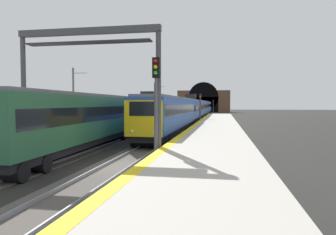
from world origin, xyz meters
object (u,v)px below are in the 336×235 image
train_adjacent_platform (124,114)px  catenary_mast_far (74,99)px  railway_signal_near (156,101)px  railway_signal_far (213,105)px  catenary_mast_near (158,100)px  train_main_approaching (196,109)px  overhead_signal_gantry (88,63)px  railway_signal_mid (200,107)px

train_adjacent_platform → catenary_mast_far: catenary_mast_far is taller
railway_signal_near → catenary_mast_far: catenary_mast_far is taller
train_adjacent_platform → railway_signal_far: bearing=-5.8°
train_adjacent_platform → catenary_mast_near: size_ratio=4.50×
train_main_approaching → catenary_mast_far: 29.96m
train_main_approaching → railway_signal_far: train_main_approaching is taller
railway_signal_near → overhead_signal_gantry: 4.54m
railway_signal_near → overhead_signal_gantry: overhead_signal_gantry is taller
catenary_mast_near → catenary_mast_far: size_ratio=1.13×
railway_signal_far → railway_signal_near: bearing=0.0°
overhead_signal_gantry → catenary_mast_near: 63.53m
railway_signal_far → catenary_mast_far: 80.30m
railway_signal_near → catenary_mast_far: 21.75m
train_main_approaching → railway_signal_mid: (-13.17, -1.82, 0.58)m
catenary_mast_near → catenary_mast_far: bearing=180.0°
railway_signal_near → catenary_mast_near: size_ratio=0.68×
railway_signal_near → overhead_signal_gantry: size_ratio=0.68×
overhead_signal_gantry → railway_signal_far: bearing=-2.4°
railway_signal_mid → catenary_mast_far: size_ratio=0.65×
catenary_mast_near → catenary_mast_far: catenary_mast_near is taller
train_adjacent_platform → catenary_mast_far: 8.41m
catenary_mast_near → catenary_mast_far: 46.19m
train_adjacent_platform → railway_signal_near: bearing=-156.8°
train_adjacent_platform → overhead_signal_gantry: size_ratio=4.53×
railway_signal_mid → overhead_signal_gantry: 31.38m
train_main_approaching → overhead_signal_gantry: bearing=-2.4°
train_main_approaching → railway_signal_mid: train_main_approaching is taller
train_main_approaching → railway_signal_far: bearing=178.4°
train_adjacent_platform → railway_signal_far: (82.97, -6.12, 0.67)m
train_main_approaching → railway_signal_near: railway_signal_near is taller
railway_signal_far → catenary_mast_near: (-32.97, 13.45, 1.37)m
railway_signal_far → catenary_mast_near: bearing=-22.2°
catenary_mast_far → catenary_mast_near: bearing=-0.0°
overhead_signal_gantry → catenary_mast_near: size_ratio=0.99×
railway_signal_near → catenary_mast_far: size_ratio=0.77×
railway_signal_near → railway_signal_mid: railway_signal_near is taller
railway_signal_far → overhead_signal_gantry: overhead_signal_gantry is taller
catenary_mast_near → railway_signal_near: bearing=-168.0°
railway_signal_mid → railway_signal_near: bearing=0.0°
train_adjacent_platform → catenary_mast_near: catenary_mast_near is taller
train_adjacent_platform → railway_signal_far: size_ratio=7.87×
train_main_approaching → overhead_signal_gantry: 44.35m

